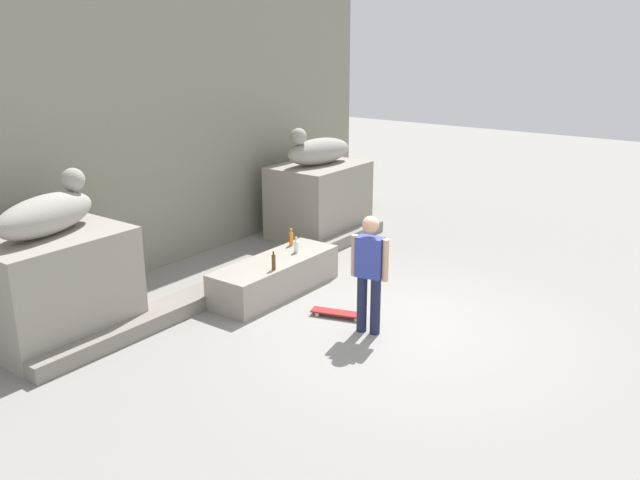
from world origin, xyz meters
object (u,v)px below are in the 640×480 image
object	(u,v)px
statue_reclining_right	(318,150)
skateboard	(338,313)
bottle_clear	(296,246)
statue_reclining_left	(48,213)
bottle_orange	(291,239)
skater	(369,270)
bottle_brown	(274,262)

from	to	relation	value
statue_reclining_right	skateboard	bearing A→B (deg)	49.69
statue_reclining_right	bottle_clear	world-z (taller)	statue_reclining_right
statue_reclining_left	statue_reclining_right	bearing A→B (deg)	-14.14
bottle_clear	skateboard	bearing A→B (deg)	-117.48
bottle_orange	skateboard	bearing A→B (deg)	-119.94
statue_reclining_right	bottle_orange	size ratio (longest dim) A/B	5.74
skater	skateboard	distance (m)	1.07
skateboard	statue_reclining_left	bearing A→B (deg)	-151.43
statue_reclining_right	skater	bearing A→B (deg)	54.14
bottle_orange	statue_reclining_left	bearing A→B (deg)	163.49
bottle_brown	bottle_clear	xyz separation A→B (m)	(0.85, 0.24, -0.02)
statue_reclining_left	bottle_orange	size ratio (longest dim) A/B	5.81
bottle_orange	bottle_clear	xyz separation A→B (m)	(-0.25, -0.30, -0.01)
statue_reclining_right	bottle_clear	bearing A→B (deg)	38.47
statue_reclining_left	bottle_brown	world-z (taller)	statue_reclining_left
bottle_orange	bottle_brown	size ratio (longest dim) A/B	0.95
skateboard	bottle_orange	size ratio (longest dim) A/B	2.83
statue_reclining_right	bottle_orange	xyz separation A→B (m)	(-2.21, -1.08, -1.07)
statue_reclining_left	bottle_brown	size ratio (longest dim) A/B	5.52
statue_reclining_left	skateboard	distance (m)	4.19
statue_reclining_right	skateboard	size ratio (longest dim) A/B	2.03
statue_reclining_right	bottle_clear	distance (m)	3.03
bottle_orange	skater	bearing A→B (deg)	-116.14
bottle_brown	statue_reclining_left	bearing A→B (deg)	147.69
statue_reclining_left	bottle_brown	bearing A→B (deg)	-46.42
skater	bottle_orange	xyz separation A→B (m)	(1.09, 2.23, -0.25)
statue_reclining_left	skater	size ratio (longest dim) A/B	1.01
skateboard	bottle_brown	distance (m)	1.24
statue_reclining_right	bottle_brown	xyz separation A→B (m)	(-3.31, -1.62, -1.07)
skateboard	bottle_orange	world-z (taller)	bottle_orange
statue_reclining_left	bottle_clear	distance (m)	3.85
skateboard	bottle_orange	distance (m)	1.95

